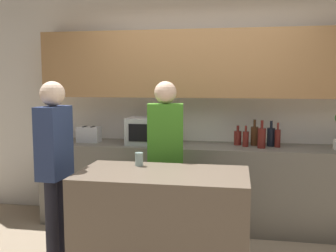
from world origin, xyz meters
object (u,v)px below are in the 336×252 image
at_px(bottle_1, 246,139).
at_px(bottle_5, 278,138).
at_px(bottle_2, 254,136).
at_px(bottle_3, 262,138).
at_px(cup_0, 139,159).
at_px(person_left, 55,158).
at_px(microwave, 151,131).
at_px(bottle_4, 271,137).
at_px(bottle_0, 238,138).
at_px(person_center, 166,150).
at_px(toaster, 89,134).

distance_m(bottle_1, bottle_5, 0.34).
height_order(bottle_2, bottle_3, bottle_3).
xyz_separation_m(cup_0, person_left, (-0.72, -0.13, 0.01)).
relative_size(bottle_2, bottle_5, 1.08).
height_order(bottle_2, person_left, person_left).
distance_m(bottle_3, bottle_5, 0.19).
bearing_deg(bottle_2, cup_0, -131.74).
bearing_deg(microwave, bottle_4, 3.20).
xyz_separation_m(microwave, bottle_5, (1.40, 0.01, -0.05)).
bearing_deg(cup_0, bottle_3, 41.93).
bearing_deg(bottle_1, person_left, -144.37).
height_order(microwave, bottle_4, microwave).
height_order(bottle_2, bottle_4, bottle_2).
height_order(bottle_0, bottle_5, bottle_5).
distance_m(bottle_0, person_center, 0.99).
height_order(bottle_1, person_center, person_center).
height_order(bottle_5, person_left, person_left).
bearing_deg(bottle_2, microwave, -175.36).
xyz_separation_m(toaster, bottle_0, (1.72, 0.09, -0.01)).
height_order(bottle_1, bottle_3, bottle_3).
bearing_deg(bottle_4, bottle_5, -43.45).
height_order(microwave, bottle_5, microwave).
bearing_deg(cup_0, toaster, 129.65).
relative_size(bottle_0, person_left, 0.13).
xyz_separation_m(person_left, person_center, (0.88, 0.56, -0.00)).
bearing_deg(person_center, microwave, -73.76).
bearing_deg(bottle_3, bottle_2, 112.70).
height_order(toaster, bottle_2, bottle_2).
bearing_deg(bottle_2, toaster, -177.21).
relative_size(bottle_2, person_center, 0.18).
height_order(bottle_0, bottle_2, bottle_2).
distance_m(bottle_4, person_center, 1.26).
xyz_separation_m(microwave, bottle_3, (1.23, -0.07, -0.04)).
distance_m(bottle_4, bottle_5, 0.09).
bearing_deg(cup_0, bottle_1, 48.58).
bearing_deg(bottle_0, bottle_4, -2.20).
relative_size(bottle_1, bottle_4, 0.83).
bearing_deg(cup_0, bottle_0, 53.59).
height_order(bottle_4, bottle_5, bottle_4).
xyz_separation_m(bottle_0, bottle_2, (0.18, 0.01, 0.03)).
relative_size(bottle_2, cup_0, 2.49).
height_order(bottle_0, bottle_3, bottle_3).
bearing_deg(bottle_1, bottle_2, 44.95).
xyz_separation_m(toaster, bottle_5, (2.14, 0.01, 0.01)).
xyz_separation_m(bottle_4, person_left, (-1.93, -1.26, -0.06)).
relative_size(bottle_0, bottle_2, 0.76).
bearing_deg(bottle_4, bottle_1, -164.30).
xyz_separation_m(bottle_0, person_center, (-0.69, -0.72, -0.04)).
relative_size(person_left, person_center, 1.00).
bearing_deg(bottle_1, bottle_0, 133.24).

